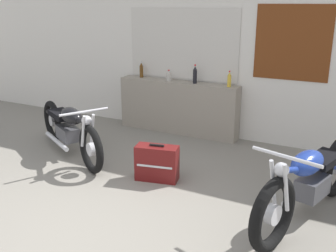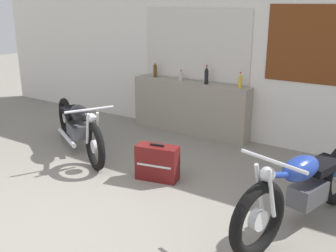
{
  "view_description": "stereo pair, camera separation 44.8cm",
  "coord_description": "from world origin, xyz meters",
  "px_view_note": "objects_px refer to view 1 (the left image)",
  "views": [
    {
      "loc": [
        2.33,
        -2.28,
        2.08
      ],
      "look_at": [
        0.3,
        1.58,
        0.7
      ],
      "focal_mm": 42.0,
      "sensor_mm": 36.0,
      "label": 1
    },
    {
      "loc": [
        2.71,
        -2.06,
        2.08
      ],
      "look_at": [
        0.3,
        1.58,
        0.7
      ],
      "focal_mm": 42.0,
      "sensor_mm": 36.0,
      "label": 2
    }
  ],
  "objects_px": {
    "bottle_center": "(195,75)",
    "hard_case_darkred": "(157,163)",
    "bottle_leftmost": "(141,70)",
    "motorcycle_blue": "(310,181)",
    "bottle_right_center": "(229,80)",
    "bottle_left_center": "(169,76)",
    "motorcycle_black": "(69,128)"
  },
  "relations": [
    {
      "from": "bottle_leftmost",
      "to": "bottle_right_center",
      "type": "distance_m",
      "value": 1.58
    },
    {
      "from": "bottle_left_center",
      "to": "motorcycle_blue",
      "type": "distance_m",
      "value": 3.17
    },
    {
      "from": "bottle_leftmost",
      "to": "hard_case_darkred",
      "type": "height_order",
      "value": "bottle_leftmost"
    },
    {
      "from": "bottle_left_center",
      "to": "motorcycle_blue",
      "type": "height_order",
      "value": "bottle_left_center"
    },
    {
      "from": "motorcycle_blue",
      "to": "motorcycle_black",
      "type": "xyz_separation_m",
      "value": [
        -3.27,
        0.26,
        -0.02
      ]
    },
    {
      "from": "bottle_right_center",
      "to": "motorcycle_blue",
      "type": "bearing_deg",
      "value": -50.99
    },
    {
      "from": "bottle_left_center",
      "to": "bottle_right_center",
      "type": "xyz_separation_m",
      "value": [
        1.02,
        0.0,
        0.03
      ]
    },
    {
      "from": "bottle_leftmost",
      "to": "motorcycle_blue",
      "type": "distance_m",
      "value": 3.66
    },
    {
      "from": "bottle_right_center",
      "to": "hard_case_darkred",
      "type": "bearing_deg",
      "value": -98.84
    },
    {
      "from": "motorcycle_blue",
      "to": "bottle_right_center",
      "type": "bearing_deg",
      "value": 129.01
    },
    {
      "from": "motorcycle_black",
      "to": "bottle_center",
      "type": "bearing_deg",
      "value": 52.63
    },
    {
      "from": "motorcycle_black",
      "to": "bottle_right_center",
      "type": "bearing_deg",
      "value": 41.73
    },
    {
      "from": "bottle_leftmost",
      "to": "hard_case_darkred",
      "type": "xyz_separation_m",
      "value": [
        1.3,
        -1.8,
        -0.76
      ]
    },
    {
      "from": "bottle_center",
      "to": "motorcycle_black",
      "type": "bearing_deg",
      "value": -127.37
    },
    {
      "from": "motorcycle_blue",
      "to": "motorcycle_black",
      "type": "relative_size",
      "value": 1.06
    },
    {
      "from": "bottle_left_center",
      "to": "motorcycle_black",
      "type": "height_order",
      "value": "bottle_left_center"
    },
    {
      "from": "hard_case_darkred",
      "to": "bottle_left_center",
      "type": "bearing_deg",
      "value": 113.32
    },
    {
      "from": "bottle_leftmost",
      "to": "bottle_left_center",
      "type": "xyz_separation_m",
      "value": [
        0.55,
        -0.06,
        -0.04
      ]
    },
    {
      "from": "bottle_left_center",
      "to": "bottle_right_center",
      "type": "relative_size",
      "value": 0.74
    },
    {
      "from": "bottle_right_center",
      "to": "motorcycle_blue",
      "type": "relative_size",
      "value": 0.12
    },
    {
      "from": "bottle_right_center",
      "to": "motorcycle_blue",
      "type": "xyz_separation_m",
      "value": [
        1.5,
        -1.85,
        -0.56
      ]
    },
    {
      "from": "bottle_leftmost",
      "to": "motorcycle_black",
      "type": "relative_size",
      "value": 0.14
    },
    {
      "from": "bottle_right_center",
      "to": "motorcycle_black",
      "type": "height_order",
      "value": "bottle_right_center"
    },
    {
      "from": "bottle_left_center",
      "to": "motorcycle_black",
      "type": "relative_size",
      "value": 0.09
    },
    {
      "from": "bottle_leftmost",
      "to": "motorcycle_blue",
      "type": "bearing_deg",
      "value": -31.76
    },
    {
      "from": "bottle_center",
      "to": "hard_case_darkred",
      "type": "distance_m",
      "value": 1.94
    },
    {
      "from": "bottle_right_center",
      "to": "motorcycle_blue",
      "type": "height_order",
      "value": "bottle_right_center"
    },
    {
      "from": "bottle_left_center",
      "to": "hard_case_darkred",
      "type": "relative_size",
      "value": 0.33
    },
    {
      "from": "bottle_right_center",
      "to": "bottle_center",
      "type": "bearing_deg",
      "value": 179.65
    },
    {
      "from": "motorcycle_blue",
      "to": "hard_case_darkred",
      "type": "distance_m",
      "value": 1.78
    },
    {
      "from": "bottle_left_center",
      "to": "motorcycle_blue",
      "type": "xyz_separation_m",
      "value": [
        2.52,
        -1.84,
        -0.53
      ]
    },
    {
      "from": "bottle_leftmost",
      "to": "bottle_left_center",
      "type": "bearing_deg",
      "value": -5.98
    }
  ]
}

